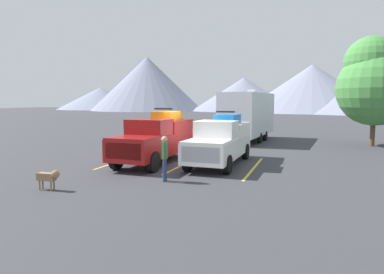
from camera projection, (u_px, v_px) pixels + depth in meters
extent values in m
plane|color=#38383D|center=(188.00, 162.00, 16.97)|extent=(240.00, 240.00, 0.00)
cube|color=maroon|center=(154.00, 144.00, 16.54)|extent=(2.06, 5.79, 0.97)
cube|color=maroon|center=(133.00, 138.00, 14.55)|extent=(1.92, 1.64, 0.08)
cube|color=maroon|center=(149.00, 127.00, 15.96)|extent=(1.88, 1.53, 0.76)
cube|color=slate|center=(143.00, 127.00, 15.40)|extent=(1.74, 0.24, 0.56)
cube|color=maroon|center=(167.00, 126.00, 17.91)|extent=(1.98, 2.68, 0.62)
cube|color=silver|center=(123.00, 151.00, 13.87)|extent=(1.68, 0.09, 0.68)
cylinder|color=black|center=(153.00, 162.00, 14.45)|extent=(0.29, 0.91, 0.90)
cylinder|color=black|center=(116.00, 159.00, 15.07)|extent=(0.29, 0.91, 0.90)
cylinder|color=black|center=(186.00, 150.00, 18.12)|extent=(0.29, 0.91, 0.90)
cylinder|color=black|center=(155.00, 148.00, 18.73)|extent=(0.29, 0.91, 0.90)
cube|color=orange|center=(167.00, 116.00, 17.86)|extent=(1.11, 1.71, 0.45)
cylinder|color=black|center=(170.00, 116.00, 17.16)|extent=(0.19, 0.44, 0.44)
cylinder|color=black|center=(155.00, 116.00, 17.46)|extent=(0.19, 0.44, 0.44)
cylinder|color=black|center=(179.00, 115.00, 18.25)|extent=(0.19, 0.44, 0.44)
cylinder|color=black|center=(164.00, 115.00, 18.55)|extent=(0.19, 0.44, 0.44)
cube|color=black|center=(163.00, 109.00, 17.37)|extent=(0.99, 0.10, 0.08)
cube|color=white|center=(219.00, 147.00, 16.21)|extent=(2.00, 5.81, 0.90)
cube|color=white|center=(206.00, 142.00, 14.22)|extent=(1.85, 1.65, 0.08)
cube|color=white|center=(217.00, 130.00, 15.64)|extent=(1.81, 1.53, 0.82)
cube|color=slate|center=(213.00, 130.00, 15.07)|extent=(1.68, 0.26, 0.61)
cube|color=white|center=(228.00, 129.00, 17.59)|extent=(1.91, 2.69, 0.59)
cube|color=silver|center=(200.00, 155.00, 13.54)|extent=(1.62, 0.09, 0.63)
cylinder|color=black|center=(227.00, 164.00, 14.13)|extent=(0.29, 0.81, 0.80)
cylinder|color=black|center=(188.00, 162.00, 14.72)|extent=(0.29, 0.81, 0.80)
cylinder|color=black|center=(245.00, 151.00, 17.80)|extent=(0.29, 0.81, 0.80)
cylinder|color=black|center=(213.00, 150.00, 18.39)|extent=(0.29, 0.81, 0.80)
cube|color=blue|center=(228.00, 119.00, 17.54)|extent=(1.07, 1.72, 0.45)
cylinder|color=black|center=(233.00, 120.00, 16.85)|extent=(0.19, 0.44, 0.44)
cylinder|color=black|center=(217.00, 119.00, 17.14)|extent=(0.19, 0.44, 0.44)
cylinder|color=black|center=(238.00, 118.00, 17.94)|extent=(0.19, 0.44, 0.44)
cylinder|color=black|center=(222.00, 118.00, 18.23)|extent=(0.19, 0.44, 0.44)
cube|color=black|center=(225.00, 112.00, 17.05)|extent=(0.95, 0.10, 0.08)
cube|color=gold|center=(125.00, 160.00, 17.61)|extent=(0.12, 5.50, 0.01)
cube|color=gold|center=(185.00, 163.00, 16.53)|extent=(0.12, 5.50, 0.01)
cube|color=gold|center=(254.00, 168.00, 15.46)|extent=(0.12, 5.50, 0.01)
cube|color=silver|center=(248.00, 114.00, 25.49)|extent=(3.12, 7.46, 3.09)
cube|color=#4C6B99|center=(232.00, 112.00, 25.98)|extent=(0.68, 6.94, 0.24)
cube|color=silver|center=(252.00, 91.00, 26.29)|extent=(0.66, 0.75, 0.30)
cube|color=#333333|center=(230.00, 143.00, 21.84)|extent=(0.23, 1.21, 0.12)
cylinder|color=black|center=(260.00, 138.00, 24.42)|extent=(0.29, 0.78, 0.76)
cylinder|color=black|center=(230.00, 137.00, 25.34)|extent=(0.29, 0.78, 0.76)
cylinder|color=black|center=(265.00, 136.00, 25.99)|extent=(0.29, 0.78, 0.76)
cylinder|color=black|center=(237.00, 135.00, 26.92)|extent=(0.29, 0.78, 0.76)
cylinder|color=navy|center=(164.00, 170.00, 12.75)|extent=(0.13, 0.13, 0.87)
cylinder|color=navy|center=(165.00, 169.00, 12.93)|extent=(0.13, 0.13, 0.87)
cube|color=#33723F|center=(165.00, 151.00, 12.76)|extent=(0.25, 0.29, 0.62)
sphere|color=tan|center=(164.00, 139.00, 12.71)|extent=(0.24, 0.24, 0.24)
cylinder|color=#33723F|center=(164.00, 152.00, 12.62)|extent=(0.10, 0.10, 0.55)
cylinder|color=#33723F|center=(165.00, 151.00, 12.90)|extent=(0.10, 0.10, 0.55)
cube|color=olive|center=(46.00, 177.00, 11.57)|extent=(0.67, 0.28, 0.26)
sphere|color=olive|center=(55.00, 174.00, 11.46)|extent=(0.28, 0.28, 0.28)
cylinder|color=olive|center=(37.00, 175.00, 11.66)|extent=(0.16, 0.05, 0.20)
cylinder|color=olive|center=(54.00, 185.00, 11.61)|extent=(0.06, 0.06, 0.34)
cylinder|color=olive|center=(51.00, 186.00, 11.46)|extent=(0.06, 0.06, 0.34)
cylinder|color=olive|center=(43.00, 184.00, 11.73)|extent=(0.06, 0.06, 0.34)
cylinder|color=olive|center=(40.00, 185.00, 11.58)|extent=(0.06, 0.06, 0.34)
cylinder|color=brown|center=(373.00, 127.00, 22.83)|extent=(0.31, 0.31, 2.62)
sphere|color=#478C42|center=(375.00, 89.00, 22.56)|extent=(4.94, 4.94, 4.94)
sphere|color=#478C42|center=(371.00, 62.00, 22.52)|extent=(3.46, 3.46, 3.46)
cone|color=gray|center=(101.00, 98.00, 125.72)|extent=(31.35, 31.35, 8.07)
cone|color=gray|center=(147.00, 84.00, 110.41)|extent=(36.19, 36.19, 17.26)
cone|color=gray|center=(244.00, 94.00, 104.78)|extent=(32.64, 32.64, 10.21)
cone|color=gray|center=(312.00, 88.00, 93.85)|extent=(38.68, 38.68, 13.10)
cone|color=gray|center=(368.00, 93.00, 87.53)|extent=(43.86, 43.86, 10.36)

